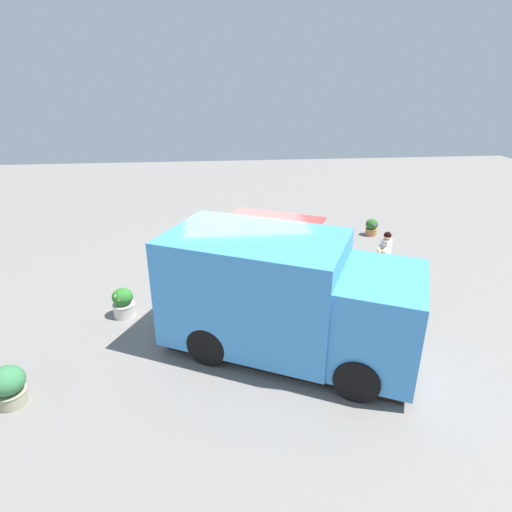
% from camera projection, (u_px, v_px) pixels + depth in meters
% --- Properties ---
extents(ground_plane, '(40.00, 40.00, 0.00)m').
position_uv_depth(ground_plane, '(245.00, 312.00, 10.21)').
color(ground_plane, slate).
extents(food_truck, '(4.35, 5.37, 2.43)m').
position_uv_depth(food_truck, '(284.00, 299.00, 8.40)').
color(food_truck, '#4193DD').
rests_on(food_truck, ground_plane).
extents(person_customer, '(0.69, 0.74, 0.93)m').
position_uv_depth(person_customer, '(385.00, 249.00, 12.91)').
color(person_customer, slate).
rests_on(person_customer, ground_plane).
extents(planter_flowering_near, '(0.58, 0.58, 0.74)m').
position_uv_depth(planter_flowering_near, '(8.00, 385.00, 7.21)').
color(planter_flowering_near, tan).
rests_on(planter_flowering_near, ground_plane).
extents(planter_flowering_far, '(0.45, 0.43, 0.59)m').
position_uv_depth(planter_flowering_far, '(372.00, 227.00, 15.04)').
color(planter_flowering_far, '#B57840').
rests_on(planter_flowering_far, ground_plane).
extents(planter_flowering_side, '(0.52, 0.52, 0.71)m').
position_uv_depth(planter_flowering_side, '(123.00, 303.00, 9.92)').
color(planter_flowering_side, beige).
rests_on(planter_flowering_side, ground_plane).
extents(plaza_bench, '(1.46, 1.01, 0.45)m').
position_uv_depth(plaza_bench, '(242.00, 242.00, 13.61)').
color(plaza_bench, brown).
rests_on(plaza_bench, ground_plane).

